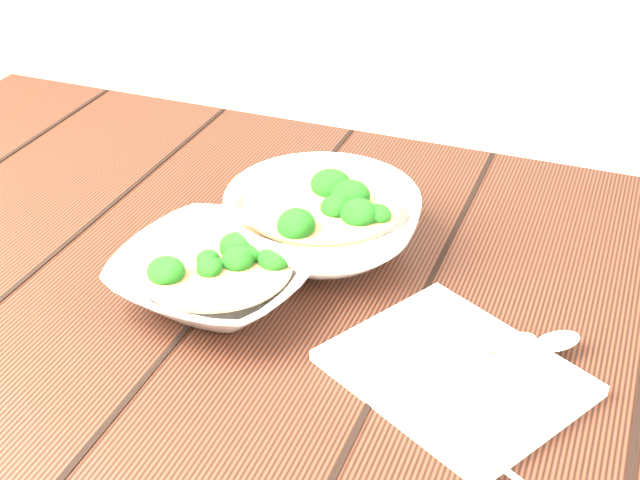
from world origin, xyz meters
TOP-DOWN VIEW (x-y plane):
  - table at (0.00, 0.00)m, footprint 1.20×0.80m
  - soup_bowl_front at (-0.02, -0.03)m, footprint 0.22×0.22m
  - soup_bowl_back at (0.05, 0.10)m, footprint 0.27×0.27m
  - trivet at (-0.01, 0.09)m, footprint 0.12×0.12m
  - napkin at (0.24, -0.06)m, footprint 0.26×0.25m
  - spoon_left at (0.26, -0.03)m, footprint 0.13×0.13m
  - spoon_right at (0.30, -0.02)m, footprint 0.13×0.14m

SIDE VIEW (x-z plane):
  - table at x=0.00m, z-range 0.26..1.01m
  - napkin at x=0.24m, z-range 0.75..0.76m
  - trivet at x=-0.01m, z-range 0.75..0.77m
  - spoon_left at x=0.26m, z-range 0.76..0.77m
  - spoon_right at x=0.30m, z-range 0.76..0.77m
  - soup_bowl_front at x=-0.02m, z-range 0.75..0.80m
  - soup_bowl_back at x=0.05m, z-range 0.75..0.82m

